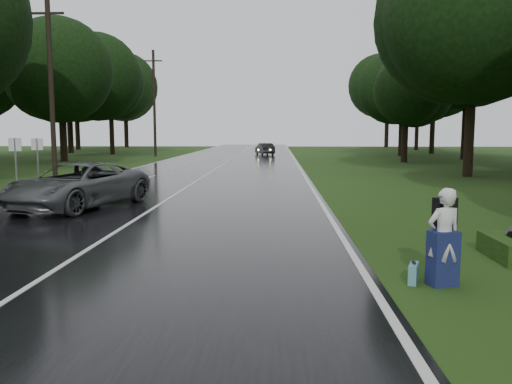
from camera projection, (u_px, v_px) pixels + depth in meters
ground at (38, 283)px, 9.00m from camera, size 160.00×160.00×0.00m
road at (202, 178)px, 28.84m from camera, size 12.00×140.00×0.04m
lane_center at (202, 178)px, 28.84m from camera, size 0.12×140.00×0.01m
grey_car at (78, 185)px, 17.48m from camera, size 4.19×6.07×1.54m
far_car at (265, 149)px, 56.39m from camera, size 2.35×4.09×1.27m
hitchhiker at (444, 240)px, 8.80m from camera, size 0.71×0.68×1.70m
suitcase at (413, 273)px, 9.01m from camera, size 0.29×0.49×0.34m
utility_pole_mid at (55, 177)px, 29.40m from camera, size 1.80×0.28×10.12m
utility_pole_far at (156, 156)px, 53.71m from camera, size 1.80×0.28×10.87m
road_sign_a at (18, 192)px, 22.54m from camera, size 0.56×0.10×2.34m
road_sign_b at (39, 187)px, 24.60m from camera, size 0.55×0.10×2.30m
tree_left_e at (64, 161)px, 45.05m from camera, size 8.46×8.46×13.22m
tree_left_f at (113, 154)px, 58.18m from camera, size 9.44×9.44×14.76m
tree_right_d at (467, 176)px, 30.04m from camera, size 10.30×10.30×16.10m
tree_right_e at (404, 162)px, 43.48m from camera, size 7.19×7.19×11.24m
tree_right_f at (401, 156)px, 55.00m from camera, size 8.18×8.18×12.78m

